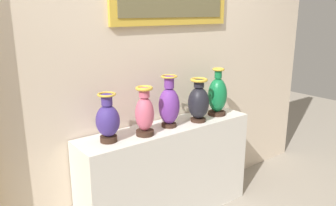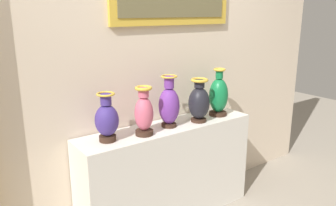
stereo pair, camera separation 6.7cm
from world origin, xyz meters
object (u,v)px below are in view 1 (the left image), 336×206
object	(u,v)px
vase_indigo	(108,120)
vase_emerald	(217,95)
vase_rose	(145,113)
vase_violet	(169,105)
vase_onyx	(199,102)

from	to	relation	value
vase_indigo	vase_emerald	world-z (taller)	vase_emerald
vase_rose	vase_emerald	world-z (taller)	vase_emerald
vase_indigo	vase_violet	distance (m)	0.53
vase_violet	vase_rose	bearing A→B (deg)	-170.75
vase_rose	vase_onyx	xyz separation A→B (m)	(0.53, 0.00, -0.00)
vase_violet	vase_emerald	bearing A→B (deg)	-0.53
vase_emerald	vase_indigo	bearing A→B (deg)	179.50
vase_emerald	vase_violet	bearing A→B (deg)	179.47
vase_rose	vase_violet	xyz separation A→B (m)	(0.26, 0.04, 0.01)
vase_onyx	vase_rose	bearing A→B (deg)	-179.81
vase_indigo	vase_onyx	world-z (taller)	vase_onyx
vase_onyx	vase_emerald	size ratio (longest dim) A/B	0.87
vase_indigo	vase_emerald	size ratio (longest dim) A/B	0.84
vase_indigo	vase_rose	world-z (taller)	vase_rose
vase_rose	vase_violet	distance (m)	0.26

